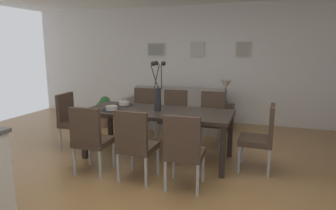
{
  "coord_description": "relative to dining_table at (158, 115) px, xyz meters",
  "views": [
    {
      "loc": [
        1.27,
        -3.33,
        1.66
      ],
      "look_at": [
        -0.12,
        0.76,
        0.81
      ],
      "focal_mm": 31.2,
      "sensor_mm": 36.0,
      "label": 1
    }
  ],
  "objects": [
    {
      "name": "bowl_near_right",
      "position": [
        -0.66,
        0.2,
        0.11
      ],
      "size": [
        0.17,
        0.17,
        0.07
      ],
      "color": "#B2ADA3",
      "rests_on": "dining_table"
    },
    {
      "name": "framed_picture_center",
      "position": [
        0.0,
        2.52,
        0.96
      ],
      "size": [
        0.32,
        0.03,
        0.34
      ],
      "color": "#B2ADA3"
    },
    {
      "name": "placemat_near_left",
      "position": [
        -0.66,
        -0.2,
        0.07
      ],
      "size": [
        0.32,
        0.32,
        0.01
      ],
      "primitive_type": "cylinder",
      "color": "black",
      "rests_on": "dining_table"
    },
    {
      "name": "dining_chair_far_right",
      "position": [
        -0.01,
        0.85,
        -0.16
      ],
      "size": [
        0.46,
        0.46,
        0.92
      ],
      "color": "#3D2D23",
      "rests_on": "ground"
    },
    {
      "name": "ground_plane",
      "position": [
        0.25,
        -0.66,
        -0.67
      ],
      "size": [
        9.0,
        9.0,
        0.0
      ],
      "primitive_type": "plane",
      "color": "olive"
    },
    {
      "name": "dining_chair_near_right",
      "position": [
        -0.63,
        0.89,
        -0.16
      ],
      "size": [
        0.44,
        0.44,
        0.92
      ],
      "color": "#3D2D23",
      "rests_on": "ground"
    },
    {
      "name": "sofa",
      "position": [
        -0.31,
        1.88,
        -0.39
      ],
      "size": [
        2.08,
        0.84,
        0.8
      ],
      "color": "gray",
      "rests_on": "ground"
    },
    {
      "name": "placemat_near_right",
      "position": [
        -0.66,
        0.2,
        0.07
      ],
      "size": [
        0.32,
        0.32,
        0.01
      ],
      "primitive_type": "cylinder",
      "color": "black",
      "rests_on": "dining_table"
    },
    {
      "name": "dining_chair_mid_left",
      "position": [
        0.66,
        -0.87,
        -0.16
      ],
      "size": [
        0.46,
        0.46,
        0.92
      ],
      "color": "#3D2D23",
      "rests_on": "ground"
    },
    {
      "name": "framed_picture_right",
      "position": [
        1.0,
        2.52,
        0.96
      ],
      "size": [
        0.32,
        0.03,
        0.34
      ],
      "color": "#B2ADA3"
    },
    {
      "name": "framed_picture_left",
      "position": [
        -1.0,
        2.52,
        0.96
      ],
      "size": [
        0.42,
        0.03,
        0.3
      ],
      "color": "#B2ADA3"
    },
    {
      "name": "centerpiece_vase",
      "position": [
        0.0,
        0.0,
        0.35
      ],
      "size": [
        0.21,
        0.23,
        0.73
      ],
      "color": "#232326",
      "rests_on": "dining_table"
    },
    {
      "name": "dining_chair_mid_right",
      "position": [
        0.66,
        0.86,
        -0.16
      ],
      "size": [
        0.45,
        0.45,
        0.92
      ],
      "color": "#3D2D23",
      "rests_on": "ground"
    },
    {
      "name": "bowl_near_left",
      "position": [
        -0.66,
        -0.2,
        0.11
      ],
      "size": [
        0.17,
        0.17,
        0.07
      ],
      "color": "#B2ADA3",
      "rests_on": "dining_table"
    },
    {
      "name": "dining_table",
      "position": [
        0.0,
        0.0,
        0.0
      ],
      "size": [
        2.2,
        0.91,
        0.74
      ],
      "color": "black",
      "rests_on": "ground"
    },
    {
      "name": "dining_chair_head_west",
      "position": [
        -1.53,
        -0.02,
        -0.16
      ],
      "size": [
        0.47,
        0.47,
        0.92
      ],
      "color": "#3D2D23",
      "rests_on": "ground"
    },
    {
      "name": "back_wall_panel",
      "position": [
        0.25,
        2.59,
        0.63
      ],
      "size": [
        9.0,
        0.1,
        2.6
      ],
      "primitive_type": "cube",
      "color": "silver",
      "rests_on": "ground"
    },
    {
      "name": "dining_chair_near_left",
      "position": [
        -0.63,
        -0.83,
        -0.16
      ],
      "size": [
        0.46,
        0.46,
        0.92
      ],
      "color": "#3D2D23",
      "rests_on": "ground"
    },
    {
      "name": "side_table",
      "position": [
        0.74,
        1.92,
        -0.41
      ],
      "size": [
        0.36,
        0.36,
        0.52
      ],
      "primitive_type": "cube",
      "color": "#3D2D23",
      "rests_on": "ground"
    },
    {
      "name": "dining_chair_head_east",
      "position": [
        1.51,
        -0.0,
        -0.16
      ],
      "size": [
        0.45,
        0.45,
        0.92
      ],
      "color": "#3D2D23",
      "rests_on": "ground"
    },
    {
      "name": "table_lamp",
      "position": [
        0.74,
        1.92,
        0.22
      ],
      "size": [
        0.22,
        0.22,
        0.51
      ],
      "color": "#4C4C51",
      "rests_on": "side_table"
    },
    {
      "name": "dining_chair_far_left",
      "position": [
        0.02,
        -0.84,
        -0.16
      ],
      "size": [
        0.45,
        0.45,
        0.92
      ],
      "color": "#3D2D23",
      "rests_on": "ground"
    },
    {
      "name": "potted_plant",
      "position": [
        -1.7,
        1.29,
        -0.3
      ],
      "size": [
        0.36,
        0.36,
        0.67
      ],
      "color": "brown",
      "rests_on": "ground"
    }
  ]
}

